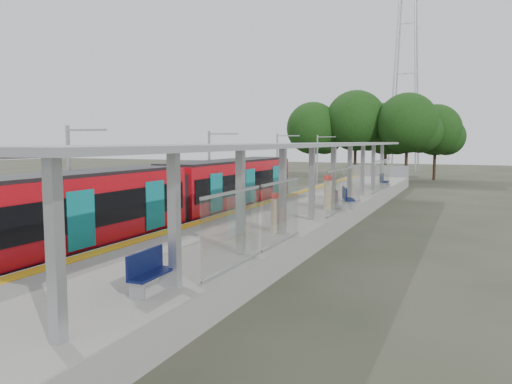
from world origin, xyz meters
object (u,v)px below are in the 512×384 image
Objects in this scene: info_pillar_near at (276,216)px; info_pillar_far at (328,195)px; bench_mid at (347,197)px; bench_near at (149,270)px; train at (164,198)px; litter_bin at (333,199)px; bench_far at (383,180)px.

info_pillar_near is 7.56m from info_pillar_far.
bench_near is at bearing -113.71° from bench_mid.
info_pillar_near reaches higher than bench_mid.
train is 15.46× the size of bench_mid.
info_pillar_far reaches higher than bench_mid.
bench_far is at bearing 87.61° from litter_bin.
bench_far is (0.77, 30.78, 0.04)m from bench_near.
info_pillar_near is (-0.05, 8.84, 0.15)m from bench_near.
info_pillar_near reaches higher than litter_bin.
bench_far is at bearing 69.75° from bench_mid.
litter_bin is (6.41, 7.22, -0.55)m from train.
info_pillar_far is 0.84m from litter_bin.
bench_far is at bearing 86.07° from bench_near.
info_pillar_far is at bearing -99.04° from litter_bin.
bench_near is 8.84m from info_pillar_near.
litter_bin is at bearing 76.88° from info_pillar_near.
info_pillar_near is at bearing -112.78° from info_pillar_far.
info_pillar_near is at bearing 87.83° from bench_near.
bench_near reaches higher than litter_bin.
bench_mid is (7.10, 7.49, -0.44)m from train.
info_pillar_far is at bearing -92.07° from bench_far.
bench_near is 17.18m from litter_bin.
train is 17.58× the size of bench_near.
litter_bin is (0.20, 17.18, -0.05)m from bench_near.
bench_mid is 0.75m from litter_bin.
bench_far is 13.62m from litter_bin.
info_pillar_near is (-0.82, -21.94, 0.11)m from bench_far.
bench_near is at bearing -101.07° from info_pillar_near.
bench_mid is 1.09× the size of info_pillar_near.
bench_mid is 0.94× the size of info_pillar_far.
train reaches higher than info_pillar_near.
bench_far is at bearing 71.49° from train.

